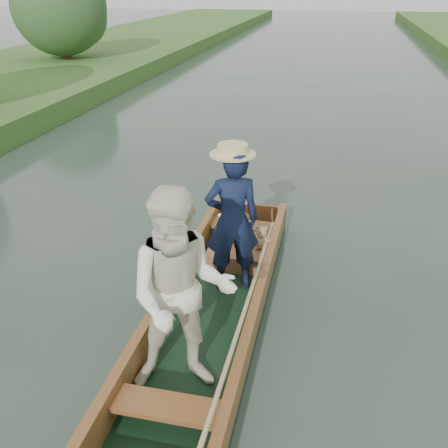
# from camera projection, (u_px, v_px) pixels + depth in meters

# --- Properties ---
(ground) EXTENTS (120.00, 120.00, 0.00)m
(ground) POSITION_uv_depth(u_px,v_px,m) (213.00, 321.00, 5.72)
(ground) COLOR #283D30
(ground) RESTS_ON ground
(trees_far) EXTENTS (23.01, 14.55, 4.50)m
(trees_far) POSITION_uv_depth(u_px,v_px,m) (282.00, 22.00, 12.55)
(trees_far) COLOR #47331E
(trees_far) RESTS_ON ground
(punt) EXTENTS (1.14, 5.00, 2.07)m
(punt) POSITION_uv_depth(u_px,v_px,m) (206.00, 280.00, 5.11)
(punt) COLOR black
(punt) RESTS_ON ground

